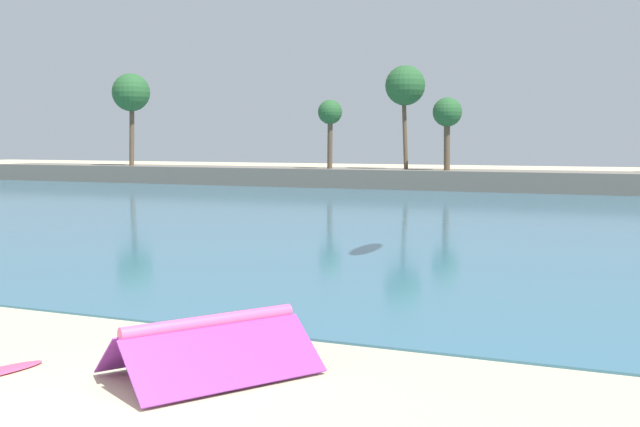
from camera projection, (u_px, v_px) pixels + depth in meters
The scene contains 3 objects.
sea at pixel (530, 197), 60.29m from camera, with size 220.00×93.09×0.06m, color #386B84.
palm_headland at pixel (595, 153), 64.21m from camera, with size 117.51×6.78×12.80m.
folded_kite at pixel (210, 337), 14.47m from camera, with size 4.03×4.41×1.10m.
Camera 1 is at (8.15, -8.83, 4.42)m, focal length 43.20 mm.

